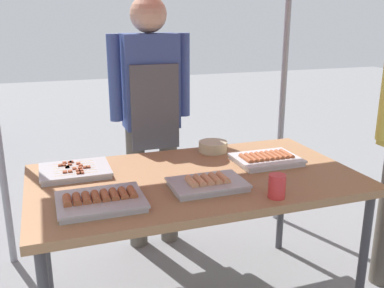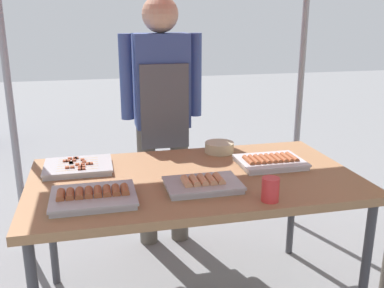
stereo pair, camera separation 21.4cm
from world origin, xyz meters
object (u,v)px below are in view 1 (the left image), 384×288
object	(u,v)px
stall_table	(195,186)
tray_meat_skewers	(75,171)
tray_spring_rolls	(101,201)
condiment_bowl	(213,147)
drink_cup_near_edge	(277,186)
vendor_woman	(151,105)
tray_pork_links	(266,159)
tray_grilled_sausages	(208,184)

from	to	relation	value
stall_table	tray_meat_skewers	distance (m)	0.61
tray_spring_rolls	condiment_bowl	bearing A→B (deg)	36.91
drink_cup_near_edge	vendor_woman	world-z (taller)	vendor_woman
tray_pork_links	tray_spring_rolls	xyz separation A→B (m)	(-0.92, -0.26, 0.00)
condiment_bowl	tray_grilled_sausages	bearing A→B (deg)	-114.39
stall_table	vendor_woman	distance (m)	0.80
tray_grilled_sausages	tray_spring_rolls	size ratio (longest dim) A/B	0.96
tray_grilled_sausages	stall_table	bearing A→B (deg)	90.09
tray_grilled_sausages	vendor_woman	world-z (taller)	vendor_woman
stall_table	condiment_bowl	world-z (taller)	condiment_bowl
vendor_woman	tray_spring_rolls	bearing A→B (deg)	64.30
condiment_bowl	vendor_woman	bearing A→B (deg)	123.25
tray_grilled_sausages	drink_cup_near_edge	world-z (taller)	drink_cup_near_edge
tray_grilled_sausages	tray_spring_rolls	xyz separation A→B (m)	(-0.49, -0.03, 0.00)
tray_grilled_sausages	drink_cup_near_edge	xyz separation A→B (m)	(0.24, -0.20, 0.03)
tray_pork_links	drink_cup_near_edge	size ratio (longest dim) A/B	3.24
tray_meat_skewers	tray_spring_rolls	bearing A→B (deg)	-80.46
drink_cup_near_edge	tray_meat_skewers	bearing A→B (deg)	143.88
tray_spring_rolls	vendor_woman	distance (m)	1.07
drink_cup_near_edge	tray_spring_rolls	bearing A→B (deg)	167.13
tray_grilled_sausages	condiment_bowl	distance (m)	0.56
tray_meat_skewers	tray_pork_links	world-z (taller)	tray_pork_links
tray_grilled_sausages	tray_pork_links	world-z (taller)	tray_grilled_sausages
tray_pork_links	tray_grilled_sausages	bearing A→B (deg)	-151.77
tray_grilled_sausages	drink_cup_near_edge	size ratio (longest dim) A/B	3.28
tray_spring_rolls	tray_meat_skewers	bearing A→B (deg)	99.54
tray_grilled_sausages	vendor_woman	xyz separation A→B (m)	(-0.03, 0.91, 0.20)
condiment_bowl	tray_meat_skewers	bearing A→B (deg)	-171.26
tray_grilled_sausages	tray_pork_links	size ratio (longest dim) A/B	1.01
tray_meat_skewers	vendor_woman	world-z (taller)	vendor_woman
condiment_bowl	vendor_woman	size ratio (longest dim) A/B	0.10
tray_meat_skewers	stall_table	bearing A→B (deg)	-21.56
tray_meat_skewers	tray_pork_links	size ratio (longest dim) A/B	1.00
tray_meat_skewers	tray_spring_rolls	xyz separation A→B (m)	(0.07, -0.42, 0.00)
tray_pork_links	vendor_woman	distance (m)	0.85
drink_cup_near_edge	vendor_woman	distance (m)	1.16
tray_meat_skewers	condiment_bowl	size ratio (longest dim) A/B	2.05
stall_table	tray_grilled_sausages	distance (m)	0.18
tray_meat_skewers	drink_cup_near_edge	size ratio (longest dim) A/B	3.25
tray_meat_skewers	vendor_woman	distance (m)	0.77
tray_grilled_sausages	vendor_woman	size ratio (longest dim) A/B	0.21
stall_table	tray_spring_rolls	size ratio (longest dim) A/B	4.46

